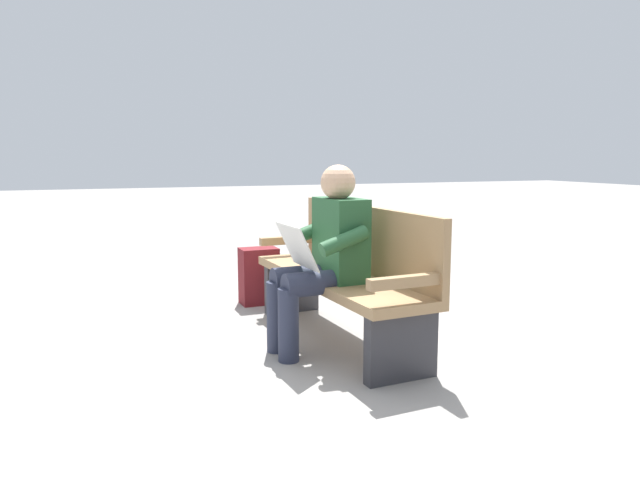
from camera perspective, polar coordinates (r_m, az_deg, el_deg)
name	(u,v)px	position (r m, az deg, el deg)	size (l,w,h in m)	color
ground_plane	(336,340)	(4.04, 1.61, -9.62)	(40.00, 40.00, 0.00)	gray
bench_near	(346,272)	(3.95, 2.56, -3.14)	(1.83, 0.59, 0.90)	#9E7A51
person_seated	(325,253)	(3.69, 0.44, -1.28)	(0.59, 0.59, 1.18)	#23512D
backpack	(259,276)	(4.97, -5.96, -3.50)	(0.25, 0.31, 0.47)	maroon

